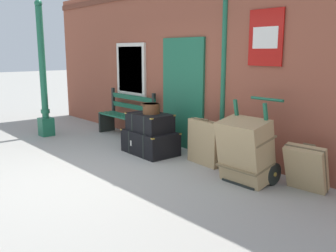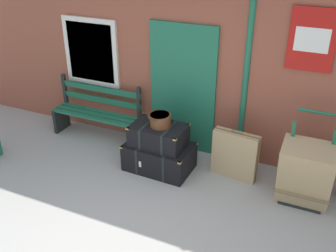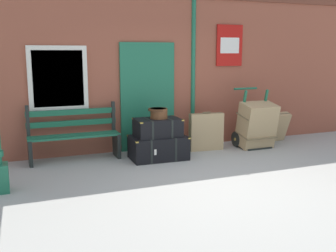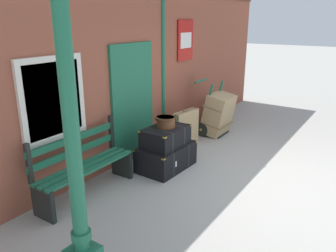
{
  "view_description": "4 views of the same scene",
  "coord_description": "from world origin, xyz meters",
  "px_view_note": "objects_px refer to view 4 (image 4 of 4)",
  "views": [
    {
      "loc": [
        4.88,
        -2.45,
        1.85
      ],
      "look_at": [
        0.27,
        1.57,
        0.62
      ],
      "focal_mm": 39.86,
      "sensor_mm": 36.0,
      "label": 1
    },
    {
      "loc": [
        1.85,
        -2.91,
        3.42
      ],
      "look_at": [
        -0.26,
        1.8,
        0.7
      ],
      "focal_mm": 41.61,
      "sensor_mm": 36.0,
      "label": 2
    },
    {
      "loc": [
        -2.79,
        -4.93,
        1.92
      ],
      "look_at": [
        -0.16,
        1.67,
        0.59
      ],
      "focal_mm": 42.56,
      "sensor_mm": 36.0,
      "label": 3
    },
    {
      "loc": [
        -4.82,
        -1.34,
        2.49
      ],
      "look_at": [
        -0.15,
        1.76,
        0.7
      ],
      "focal_mm": 36.0,
      "sensor_mm": 36.0,
      "label": 4
    }
  ],
  "objects_px": {
    "lamp_post": "(76,182)",
    "steamer_trunk_base": "(166,157)",
    "round_hatbox": "(166,121)",
    "steamer_trunk_middle": "(166,137)",
    "porters_trolley": "(211,122)",
    "suitcase_umber": "(186,129)",
    "large_brown_trunk": "(218,114)",
    "platform_bench": "(83,166)",
    "suitcase_beige": "(218,111)"
  },
  "relations": [
    {
      "from": "suitcase_beige",
      "to": "round_hatbox",
      "type": "bearing_deg",
      "value": -172.65
    },
    {
      "from": "suitcase_umber",
      "to": "round_hatbox",
      "type": "bearing_deg",
      "value": -167.02
    },
    {
      "from": "steamer_trunk_base",
      "to": "porters_trolley",
      "type": "xyz_separation_m",
      "value": [
        2.12,
        0.21,
        0.06
      ]
    },
    {
      "from": "lamp_post",
      "to": "suitcase_umber",
      "type": "xyz_separation_m",
      "value": [
        3.78,
        1.1,
        -0.73
      ]
    },
    {
      "from": "porters_trolley",
      "to": "large_brown_trunk",
      "type": "distance_m",
      "value": 0.27
    },
    {
      "from": "steamer_trunk_middle",
      "to": "suitcase_umber",
      "type": "height_order",
      "value": "suitcase_umber"
    },
    {
      "from": "round_hatbox",
      "to": "steamer_trunk_middle",
      "type": "bearing_deg",
      "value": -152.86
    },
    {
      "from": "platform_bench",
      "to": "large_brown_trunk",
      "type": "distance_m",
      "value": 3.58
    },
    {
      "from": "platform_bench",
      "to": "suitcase_beige",
      "type": "height_order",
      "value": "platform_bench"
    },
    {
      "from": "platform_bench",
      "to": "round_hatbox",
      "type": "bearing_deg",
      "value": -18.16
    },
    {
      "from": "large_brown_trunk",
      "to": "lamp_post",
      "type": "bearing_deg",
      "value": -169.74
    },
    {
      "from": "porters_trolley",
      "to": "steamer_trunk_middle",
      "type": "bearing_deg",
      "value": -174.45
    },
    {
      "from": "platform_bench",
      "to": "suitcase_umber",
      "type": "distance_m",
      "value": 2.55
    },
    {
      "from": "lamp_post",
      "to": "steamer_trunk_middle",
      "type": "bearing_deg",
      "value": 17.45
    },
    {
      "from": "steamer_trunk_middle",
      "to": "porters_trolley",
      "type": "bearing_deg",
      "value": 5.55
    },
    {
      "from": "lamp_post",
      "to": "steamer_trunk_middle",
      "type": "relative_size",
      "value": 3.55
    },
    {
      "from": "large_brown_trunk",
      "to": "suitcase_beige",
      "type": "bearing_deg",
      "value": 25.33
    },
    {
      "from": "steamer_trunk_middle",
      "to": "suitcase_umber",
      "type": "relative_size",
      "value": 1.06
    },
    {
      "from": "steamer_trunk_base",
      "to": "round_hatbox",
      "type": "xyz_separation_m",
      "value": [
        0.01,
        0.02,
        0.64
      ]
    },
    {
      "from": "steamer_trunk_middle",
      "to": "round_hatbox",
      "type": "distance_m",
      "value": 0.27
    },
    {
      "from": "large_brown_trunk",
      "to": "suitcase_umber",
      "type": "bearing_deg",
      "value": 166.97
    },
    {
      "from": "steamer_trunk_middle",
      "to": "porters_trolley",
      "type": "height_order",
      "value": "porters_trolley"
    },
    {
      "from": "steamer_trunk_middle",
      "to": "suitcase_beige",
      "type": "bearing_deg",
      "value": 7.53
    },
    {
      "from": "suitcase_umber",
      "to": "large_brown_trunk",
      "type": "bearing_deg",
      "value": -13.03
    },
    {
      "from": "platform_bench",
      "to": "suitcase_beige",
      "type": "distance_m",
      "value": 4.29
    },
    {
      "from": "lamp_post",
      "to": "suitcase_beige",
      "type": "distance_m",
      "value": 5.72
    },
    {
      "from": "lamp_post",
      "to": "steamer_trunk_base",
      "type": "relative_size",
      "value": 2.82
    },
    {
      "from": "platform_bench",
      "to": "round_hatbox",
      "type": "relative_size",
      "value": 4.6
    },
    {
      "from": "lamp_post",
      "to": "large_brown_trunk",
      "type": "xyz_separation_m",
      "value": [
        4.8,
        0.87,
        -0.63
      ]
    },
    {
      "from": "steamer_trunk_middle",
      "to": "suitcase_beige",
      "type": "height_order",
      "value": "steamer_trunk_middle"
    },
    {
      "from": "porters_trolley",
      "to": "large_brown_trunk",
      "type": "bearing_deg",
      "value": -90.0
    },
    {
      "from": "lamp_post",
      "to": "suitcase_umber",
      "type": "relative_size",
      "value": 3.76
    },
    {
      "from": "steamer_trunk_base",
      "to": "porters_trolley",
      "type": "height_order",
      "value": "porters_trolley"
    },
    {
      "from": "lamp_post",
      "to": "porters_trolley",
      "type": "xyz_separation_m",
      "value": [
        4.8,
        1.04,
        -0.83
      ]
    },
    {
      "from": "lamp_post",
      "to": "steamer_trunk_base",
      "type": "bearing_deg",
      "value": 17.33
    },
    {
      "from": "large_brown_trunk",
      "to": "steamer_trunk_middle",
      "type": "bearing_deg",
      "value": -179.18
    },
    {
      "from": "platform_bench",
      "to": "large_brown_trunk",
      "type": "xyz_separation_m",
      "value": [
        3.55,
        -0.45,
        0.03
      ]
    },
    {
      "from": "platform_bench",
      "to": "steamer_trunk_middle",
      "type": "bearing_deg",
      "value": -18.89
    },
    {
      "from": "suitcase_beige",
      "to": "porters_trolley",
      "type": "bearing_deg",
      "value": -166.84
    },
    {
      "from": "round_hatbox",
      "to": "suitcase_beige",
      "type": "distance_m",
      "value": 2.92
    },
    {
      "from": "steamer_trunk_middle",
      "to": "round_hatbox",
      "type": "height_order",
      "value": "round_hatbox"
    },
    {
      "from": "round_hatbox",
      "to": "large_brown_trunk",
      "type": "xyz_separation_m",
      "value": [
        2.11,
        0.02,
        -0.37
      ]
    },
    {
      "from": "steamer_trunk_middle",
      "to": "porters_trolley",
      "type": "xyz_separation_m",
      "value": [
        2.13,
        0.21,
        -0.31
      ]
    },
    {
      "from": "lamp_post",
      "to": "platform_bench",
      "type": "distance_m",
      "value": 1.93
    },
    {
      "from": "lamp_post",
      "to": "platform_bench",
      "type": "bearing_deg",
      "value": 46.7
    },
    {
      "from": "steamer_trunk_base",
      "to": "steamer_trunk_middle",
      "type": "distance_m",
      "value": 0.37
    },
    {
      "from": "lamp_post",
      "to": "porters_trolley",
      "type": "relative_size",
      "value": 2.45
    },
    {
      "from": "platform_bench",
      "to": "large_brown_trunk",
      "type": "relative_size",
      "value": 1.69
    },
    {
      "from": "steamer_trunk_base",
      "to": "platform_bench",
      "type": "bearing_deg",
      "value": 161.12
    },
    {
      "from": "suitcase_beige",
      "to": "suitcase_umber",
      "type": "bearing_deg",
      "value": -176.25
    }
  ]
}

